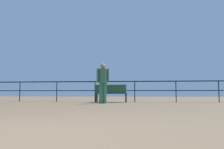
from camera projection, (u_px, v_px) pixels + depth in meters
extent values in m
plane|color=brown|center=(16.00, 137.00, 2.23)|extent=(60.00, 60.00, 0.00)
cube|color=black|center=(115.00, 81.00, 11.89)|extent=(22.20, 0.05, 0.05)
cube|color=black|center=(115.00, 91.00, 11.86)|extent=(22.20, 0.04, 0.04)
cylinder|color=black|center=(20.00, 92.00, 12.40)|extent=(0.04, 0.04, 1.03)
cylinder|color=black|center=(57.00, 92.00, 12.18)|extent=(0.04, 0.04, 1.03)
cylinder|color=black|center=(95.00, 92.00, 11.96)|extent=(0.04, 0.04, 1.03)
cylinder|color=black|center=(135.00, 92.00, 11.74)|extent=(0.04, 0.04, 1.03)
cylinder|color=black|center=(176.00, 92.00, 11.52)|extent=(0.04, 0.04, 1.03)
cylinder|color=black|center=(219.00, 92.00, 11.31)|extent=(0.04, 0.04, 1.03)
cube|color=#264E39|center=(111.00, 93.00, 11.20)|extent=(1.54, 0.54, 0.05)
cube|color=#264E39|center=(110.00, 89.00, 11.03)|extent=(1.52, 0.24, 0.42)
cube|color=black|center=(126.00, 98.00, 11.05)|extent=(0.07, 0.38, 0.42)
cube|color=black|center=(126.00, 90.00, 11.23)|extent=(0.06, 0.30, 0.04)
cube|color=black|center=(96.00, 98.00, 11.31)|extent=(0.07, 0.38, 0.42)
cube|color=black|center=(97.00, 91.00, 11.50)|extent=(0.06, 0.30, 0.04)
cylinder|color=#367753|center=(101.00, 93.00, 9.92)|extent=(0.15, 0.15, 0.86)
cylinder|color=#367753|center=(105.00, 93.00, 9.96)|extent=(0.15, 0.15, 0.86)
cylinder|color=#356746|center=(103.00, 76.00, 10.00)|extent=(0.33, 0.33, 0.62)
cylinder|color=#356746|center=(98.00, 75.00, 9.95)|extent=(0.11, 0.11, 0.58)
cylinder|color=#356746|center=(108.00, 76.00, 10.06)|extent=(0.11, 0.11, 0.58)
sphere|color=#9B7863|center=(103.00, 66.00, 10.03)|extent=(0.22, 0.22, 0.22)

